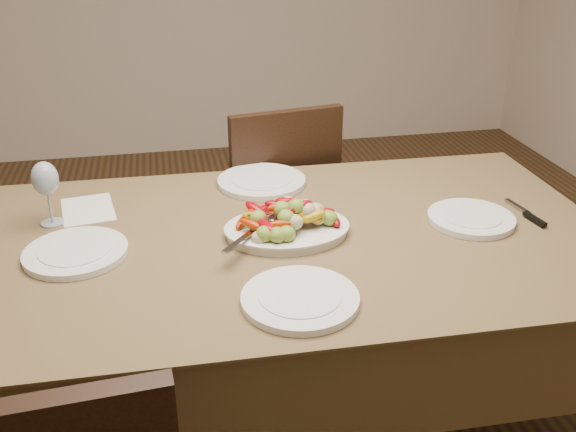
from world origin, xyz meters
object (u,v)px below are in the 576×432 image
(wine_glass, at_px, (47,192))
(serving_platter, at_px, (287,231))
(plate_left, at_px, (76,253))
(chair_far, at_px, (270,211))
(plate_far, at_px, (262,181))
(plate_right, at_px, (471,219))
(dining_table, at_px, (288,345))
(plate_near, at_px, (300,299))

(wine_glass, bearing_deg, serving_platter, -17.21)
(plate_left, xyz_separation_m, wine_glass, (-0.08, 0.21, 0.09))
(chair_far, height_order, plate_far, chair_far)
(chair_far, distance_m, plate_far, 0.48)
(plate_right, bearing_deg, dining_table, 178.16)
(plate_near, relative_size, wine_glass, 1.36)
(plate_right, relative_size, wine_glass, 1.23)
(dining_table, relative_size, plate_right, 7.29)
(plate_right, height_order, plate_far, same)
(serving_platter, bearing_deg, plate_near, -96.23)
(dining_table, relative_size, chair_far, 1.94)
(dining_table, xyz_separation_m, wine_glass, (-0.66, 0.21, 0.48))
(plate_left, relative_size, plate_far, 0.93)
(plate_far, distance_m, plate_near, 0.72)
(plate_left, relative_size, wine_glass, 1.33)
(serving_platter, xyz_separation_m, plate_right, (0.55, -0.02, -0.00))
(plate_near, bearing_deg, plate_left, 148.04)
(plate_left, xyz_separation_m, plate_right, (1.12, -0.02, 0.00))
(serving_platter, relative_size, plate_near, 1.22)
(chair_far, relative_size, plate_near, 3.40)
(dining_table, height_order, plate_near, plate_near)
(serving_platter, distance_m, plate_far, 0.38)
(plate_right, distance_m, plate_near, 0.67)
(chair_far, bearing_deg, plate_near, 74.36)
(plate_near, bearing_deg, plate_right, 28.48)
(plate_left, distance_m, plate_right, 1.12)
(serving_platter, distance_m, plate_right, 0.55)
(plate_near, bearing_deg, plate_far, 87.93)
(plate_near, xyz_separation_m, wine_glass, (-0.62, 0.54, 0.09))
(dining_table, distance_m, serving_platter, 0.39)
(plate_left, height_order, wine_glass, wine_glass)
(dining_table, relative_size, plate_far, 6.28)
(plate_far, xyz_separation_m, plate_near, (-0.03, -0.72, 0.00))
(dining_table, relative_size, plate_left, 6.74)
(serving_platter, height_order, plate_near, serving_platter)
(chair_far, bearing_deg, dining_table, 74.58)
(serving_platter, bearing_deg, plate_far, 91.71)
(plate_left, bearing_deg, plate_right, -0.89)
(plate_far, xyz_separation_m, wine_glass, (-0.65, -0.17, 0.09))
(plate_right, height_order, plate_near, same)
(plate_far, bearing_deg, wine_glass, -165.01)
(plate_near, bearing_deg, wine_glass, 138.78)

